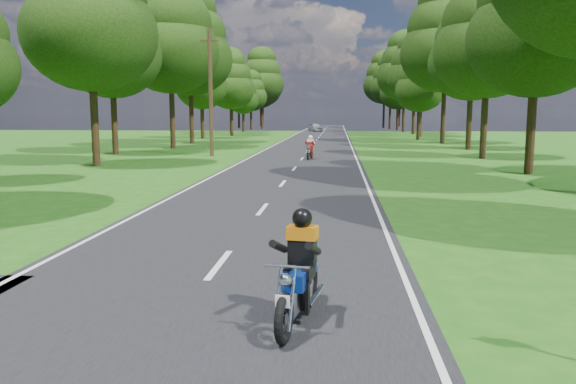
# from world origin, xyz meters

# --- Properties ---
(ground) EXTENTS (160.00, 160.00, 0.00)m
(ground) POSITION_xyz_m (0.00, 0.00, 0.00)
(ground) COLOR #1A5112
(ground) RESTS_ON ground
(main_road) EXTENTS (7.00, 140.00, 0.02)m
(main_road) POSITION_xyz_m (0.00, 50.00, 0.01)
(main_road) COLOR black
(main_road) RESTS_ON ground
(road_markings) EXTENTS (7.40, 140.00, 0.01)m
(road_markings) POSITION_xyz_m (-0.14, 48.13, 0.02)
(road_markings) COLOR silver
(road_markings) RESTS_ON main_road
(treeline) EXTENTS (40.00, 115.35, 14.78)m
(treeline) POSITION_xyz_m (1.43, 60.06, 8.25)
(treeline) COLOR black
(treeline) RESTS_ON ground
(telegraph_pole) EXTENTS (1.20, 0.26, 8.00)m
(telegraph_pole) POSITION_xyz_m (-6.00, 28.00, 4.07)
(telegraph_pole) COLOR #382616
(telegraph_pole) RESTS_ON ground
(rider_near_blue) EXTENTS (0.89, 1.89, 1.51)m
(rider_near_blue) POSITION_xyz_m (1.65, -0.71, 0.77)
(rider_near_blue) COLOR navy
(rider_near_blue) RESTS_ON main_road
(rider_far_red) EXTENTS (0.74, 1.77, 1.43)m
(rider_far_red) POSITION_xyz_m (0.49, 25.86, 0.74)
(rider_far_red) COLOR #A1260C
(rider_far_red) RESTS_ON main_road
(distant_car) EXTENTS (2.59, 3.96, 1.25)m
(distant_car) POSITION_xyz_m (-1.23, 77.55, 0.65)
(distant_car) COLOR #B9BBC1
(distant_car) RESTS_ON main_road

